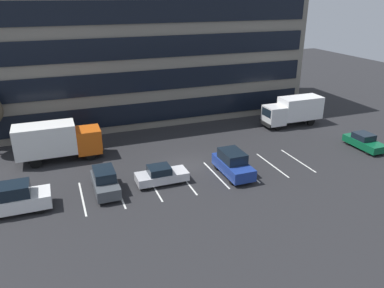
# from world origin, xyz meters

# --- Properties ---
(ground_plane) EXTENTS (120.00, 120.00, 0.00)m
(ground_plane) POSITION_xyz_m (0.00, 0.00, 0.00)
(ground_plane) COLOR #262628
(office_building) EXTENTS (38.78, 14.09, 18.00)m
(office_building) POSITION_xyz_m (0.00, 17.95, 9.00)
(office_building) COLOR slate
(office_building) RESTS_ON ground_plane
(lot_markings) EXTENTS (19.74, 5.40, 0.01)m
(lot_markings) POSITION_xyz_m (0.00, -2.59, 0.00)
(lot_markings) COLOR silver
(lot_markings) RESTS_ON ground_plane
(box_truck_orange) EXTENTS (7.74, 2.56, 3.59)m
(box_truck_orange) POSITION_xyz_m (-11.08, 5.47, 2.02)
(box_truck_orange) COLOR #D85914
(box_truck_orange) RESTS_ON ground_plane
(box_truck_white) EXTENTS (7.17, 2.37, 3.32)m
(box_truck_white) POSITION_xyz_m (15.25, 6.21, 1.87)
(box_truck_white) COLOR white
(box_truck_white) RESTS_ON ground_plane
(suv_navy) EXTENTS (1.97, 4.65, 2.10)m
(suv_navy) POSITION_xyz_m (2.78, -3.01, 1.02)
(suv_navy) COLOR navy
(suv_navy) RESTS_ON ground_plane
(suv_white) EXTENTS (4.80, 2.04, 2.17)m
(suv_white) POSITION_xyz_m (-14.42, -2.82, 1.05)
(suv_white) COLOR white
(suv_white) RESTS_ON ground_plane
(suv_charcoal) EXTENTS (1.78, 4.20, 1.90)m
(suv_charcoal) POSITION_xyz_m (-7.95, -2.21, 0.92)
(suv_charcoal) COLOR #474C51
(suv_charcoal) RESTS_ON ground_plane
(sedan_forest) EXTENTS (1.79, 4.28, 1.53)m
(sedan_forest) POSITION_xyz_m (17.76, -2.44, 0.72)
(sedan_forest) COLOR #0C5933
(sedan_forest) RESTS_ON ground_plane
(sedan_silver) EXTENTS (4.25, 1.78, 1.52)m
(sedan_silver) POSITION_xyz_m (-3.42, -2.34, 0.72)
(sedan_silver) COLOR silver
(sedan_silver) RESTS_ON ground_plane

